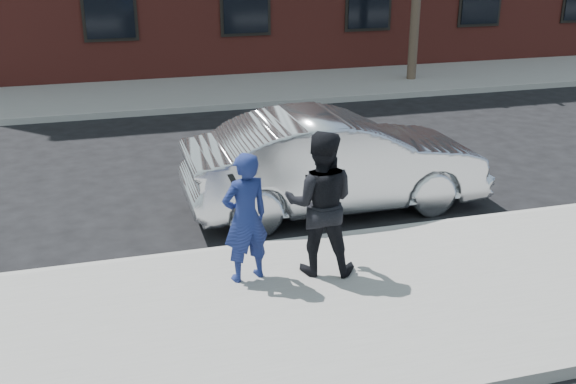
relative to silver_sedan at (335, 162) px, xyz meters
name	(u,v)px	position (x,y,z in m)	size (l,w,h in m)	color
ground	(464,284)	(0.73, -2.81, -0.77)	(100.00, 100.00, 0.00)	black
near_sidewalk	(475,289)	(0.73, -3.06, -0.70)	(50.00, 3.50, 0.15)	gray
near_curb	(410,230)	(0.73, -1.26, -0.70)	(50.00, 0.10, 0.15)	#999691
far_sidewalk	(257,89)	(0.73, 8.44, -0.70)	(50.00, 3.50, 0.15)	gray
far_curb	(273,104)	(0.73, 6.64, -0.70)	(50.00, 0.10, 0.15)	#999691
silver_sedan	(335,162)	(0.00, 0.00, 0.00)	(1.64, 4.69, 1.55)	#B7BABF
man_hoodie	(245,218)	(-1.91, -2.18, 0.18)	(0.67, 0.53, 1.62)	navy
man_peacoat	(320,203)	(-0.99, -2.22, 0.28)	(1.06, 0.94, 1.81)	black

